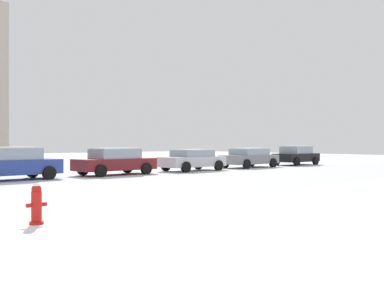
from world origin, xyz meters
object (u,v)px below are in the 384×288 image
object	(u,v)px
parked_car_maroon	(115,161)
parked_car_silver	(192,160)
parked_car_blue	(12,163)
parked_car_gray	(249,157)
fire_hydrant	(36,204)
parked_car_black	(296,155)

from	to	relation	value
parked_car_maroon	parked_car_silver	world-z (taller)	parked_car_maroon
parked_car_blue	parked_car_silver	distance (m)	10.98
parked_car_silver	parked_car_gray	distance (m)	5.49
fire_hydrant	parked_car_black	distance (m)	28.30
parked_car_blue	parked_car_maroon	size ratio (longest dim) A/B	0.96
fire_hydrant	parked_car_gray	size ratio (longest dim) A/B	0.20
fire_hydrant	parked_car_black	world-z (taller)	parked_car_black
parked_car_silver	parked_car_gray	world-z (taller)	parked_car_gray
fire_hydrant	parked_car_gray	world-z (taller)	parked_car_gray
fire_hydrant	parked_car_gray	xyz separation A→B (m)	(20.13, 11.98, 0.27)
parked_car_blue	parked_car_gray	xyz separation A→B (m)	(16.47, 0.05, -0.07)
parked_car_blue	parked_car_silver	world-z (taller)	parked_car_blue
fire_hydrant	parked_car_maroon	world-z (taller)	parked_car_maroon
fire_hydrant	parked_car_gray	bearing A→B (deg)	30.76
fire_hydrant	parked_car_maroon	distance (m)	14.97
parked_car_blue	parked_car_black	bearing A→B (deg)	0.24
fire_hydrant	parked_car_blue	size ratio (longest dim) A/B	0.20
parked_car_blue	parked_car_silver	bearing A→B (deg)	-0.91
fire_hydrant	parked_car_black	bearing A→B (deg)	25.14
fire_hydrant	parked_car_blue	world-z (taller)	parked_car_blue
parked_car_blue	parked_car_maroon	world-z (taller)	parked_car_blue
parked_car_maroon	parked_car_gray	bearing A→B (deg)	0.70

